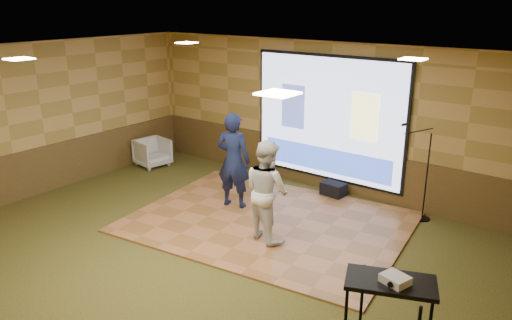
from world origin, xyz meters
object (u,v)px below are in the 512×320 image
Objects in this scene: player_right at (267,190)px; mic_stand at (422,193)px; dance_floor at (268,222)px; projector_screen at (328,120)px; banquet_chair at (152,152)px; projector at (395,279)px; av_table at (389,304)px; duffel_bag at (333,190)px; player_left at (234,160)px.

mic_stand is at bearing -109.28° from player_right.
dance_floor is at bearing -39.67° from player_right.
dance_floor is 2.81× the size of player_right.
projector_screen is at bearing -64.69° from player_right.
projector is at bearing -103.04° from banquet_chair.
projector_screen is 5.18m from av_table.
duffel_bag is at bearing 79.62° from dance_floor.
projector is at bearing -82.56° from mic_stand.
av_table is (3.98, -2.24, -0.24)m from player_left.
projector_screen is 2.31m from mic_stand.
projector_screen is at bearing 143.85° from projector.
mic_stand is (2.99, 1.61, -0.44)m from player_left.
player_left reaches higher than player_right.
player_left reaches higher than av_table.
projector_screen reaches higher than projector.
projector_screen reaches higher than duffel_bag.
mic_stand is at bearing 40.87° from dance_floor.
projector is 0.15× the size of mic_stand.
mic_stand is (2.08, -0.24, -0.98)m from projector_screen.
mic_stand is at bearing 0.53° from duffel_bag.
dance_floor is at bearing -92.98° from banquet_chair.
player_left is 4.63m from projector.
player_left is at bearing 150.65° from av_table.
av_table is at bearing 167.65° from player_right.
banquet_chair reaches higher than dance_floor.
av_table is at bearing -53.02° from projector_screen.
duffel_bag is at bearing -142.56° from player_left.
projector_screen reaches higher than player_left.
av_table is 0.34m from projector.
duffel_bag is at bearing 172.81° from mic_stand.
mic_stand is (1.71, 2.32, -0.37)m from player_right.
banquet_chair is (-3.09, 0.74, -0.61)m from player_left.
player_left reaches higher than banquet_chair.
projector is at bearing 167.70° from player_right.
player_right is at bearing -56.76° from dance_floor.
mic_stand is at bearing 104.53° from av_table.
player_right is at bearing 167.20° from projector.
projector_screen is 4.67× the size of banquet_chair.
dance_floor is 4.13m from banquet_chair.
av_table is 7.69m from banquet_chair.
projector_screen is at bearing 126.98° from av_table.
av_table reaches higher than dance_floor.
player_right is at bearing 150.57° from av_table.
dance_floor is at bearing -146.85° from mic_stand.
projector_screen is 0.71× the size of dance_floor.
player_left is at bearing -12.09° from player_right.
projector_screen is 2.13m from player_left.
player_right is at bearing -89.29° from duffel_bag.
projector reaches higher than duffel_bag.
banquet_chair is (-6.08, -0.87, -0.17)m from mic_stand.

